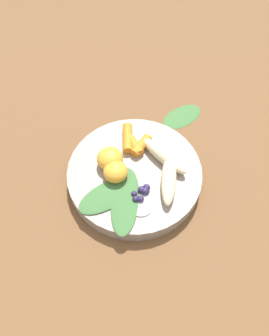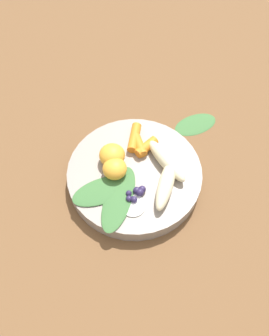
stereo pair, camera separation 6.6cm
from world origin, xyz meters
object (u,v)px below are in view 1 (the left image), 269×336
Objects in this scene: bowl at (134,175)px; orange_segment_near at (116,172)px; kale_leaf_stray at (182,116)px; banana_peeled_right at (169,179)px; banana_peeled_left at (164,156)px.

orange_segment_near reaches higher than bowl.
orange_segment_near reaches higher than kale_leaf_stray.
banana_peeled_right reaches higher than bowl.
banana_peeled_right is at bearing 124.31° from orange_segment_near.
orange_segment_near reaches higher than banana_peeled_left.
banana_peeled_left is at bearing 12.00° from banana_peeled_right.
banana_peeled_left is 1.12× the size of kale_leaf_stray.
banana_peeled_right is 0.20m from kale_leaf_stray.
bowl is at bearing -159.30° from kale_leaf_stray.
bowl is 2.62× the size of kale_leaf_stray.
banana_peeled_left is (-0.06, 0.03, 0.03)m from bowl.
kale_leaf_stray is (-0.19, -0.03, -0.01)m from bowl.
bowl is at bearing 69.55° from banana_peeled_left.
banana_peeled_left is 0.15m from kale_leaf_stray.
orange_segment_near is 0.46× the size of kale_leaf_stray.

